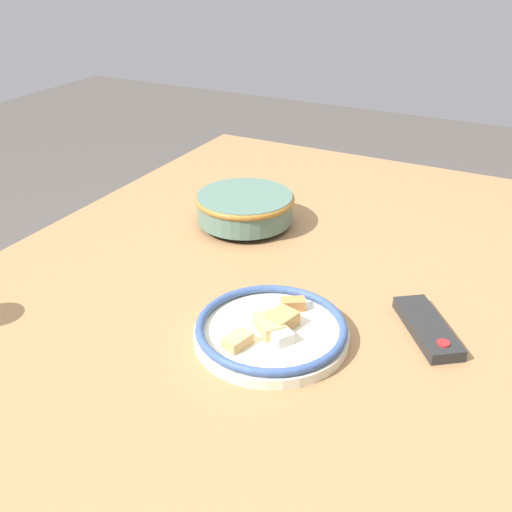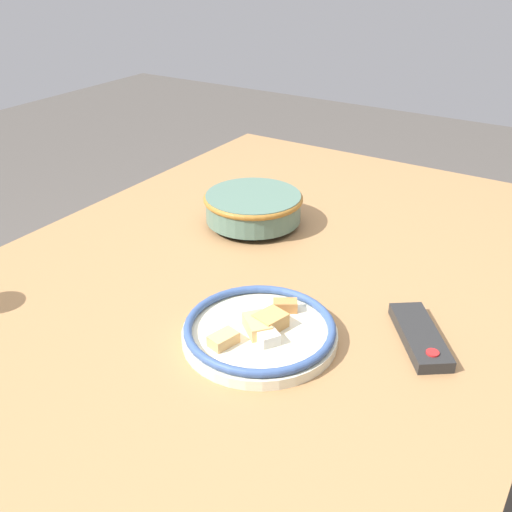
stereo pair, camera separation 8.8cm
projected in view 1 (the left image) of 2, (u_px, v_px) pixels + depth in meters
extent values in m
plane|color=#4C4742|center=(266.00, 512.00, 1.55)|extent=(8.00, 8.00, 0.00)
cube|color=olive|center=(268.00, 274.00, 1.21)|extent=(1.46, 1.06, 0.04)
cylinder|color=olive|center=(234.00, 250.00, 2.09)|extent=(0.06, 0.06, 0.70)
cylinder|color=olive|center=(512.00, 319.00, 1.72)|extent=(0.06, 0.06, 0.70)
cylinder|color=#4C6B5B|center=(245.00, 222.00, 1.37)|extent=(0.10, 0.10, 0.01)
cylinder|color=#4C6B5B|center=(245.00, 207.00, 1.35)|extent=(0.21, 0.21, 0.06)
cylinder|color=#B75B23|center=(245.00, 209.00, 1.35)|extent=(0.19, 0.19, 0.05)
torus|color=#936023|center=(245.00, 198.00, 1.34)|extent=(0.22, 0.22, 0.01)
cylinder|color=beige|center=(271.00, 334.00, 0.98)|extent=(0.26, 0.26, 0.02)
torus|color=#334C7F|center=(271.00, 326.00, 0.97)|extent=(0.25, 0.25, 0.01)
cube|color=tan|center=(238.00, 341.00, 0.94)|extent=(0.05, 0.04, 0.02)
cube|color=#B2753D|center=(293.00, 304.00, 1.03)|extent=(0.04, 0.05, 0.02)
cube|color=tan|center=(281.00, 320.00, 0.98)|extent=(0.06, 0.05, 0.03)
cube|color=tan|center=(269.00, 325.00, 0.97)|extent=(0.06, 0.07, 0.02)
cube|color=silver|center=(279.00, 334.00, 0.95)|extent=(0.05, 0.05, 0.02)
cube|color=black|center=(427.00, 327.00, 1.00)|extent=(0.17, 0.15, 0.02)
cylinder|color=red|center=(443.00, 343.00, 0.94)|extent=(0.02, 0.02, 0.00)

